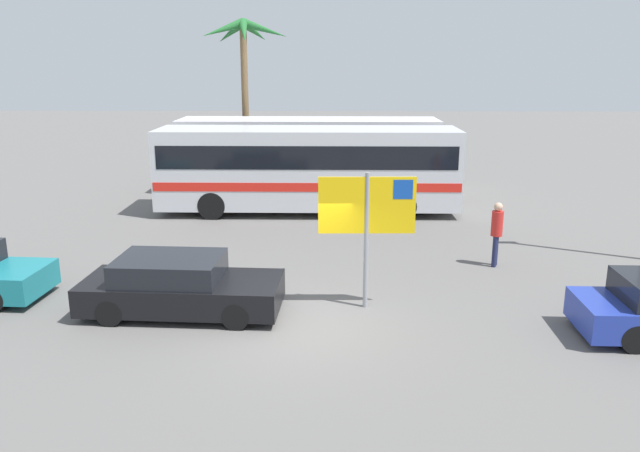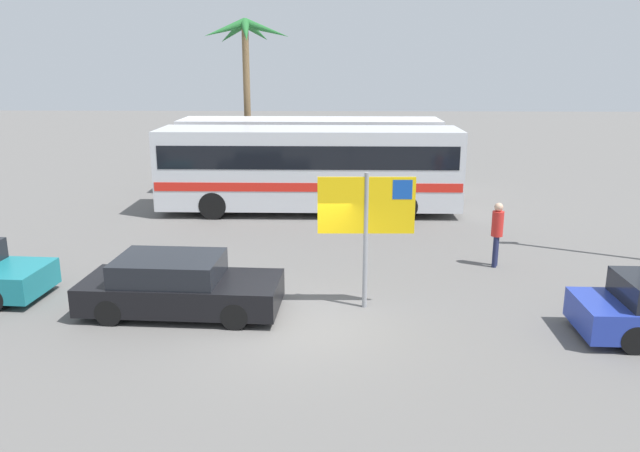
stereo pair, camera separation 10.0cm
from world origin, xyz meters
name	(u,v)px [view 2 (the right image)]	position (x,y,z in m)	size (l,w,h in m)	color
ground	(295,325)	(0.00, 0.00, 0.00)	(120.00, 120.00, 0.00)	#605E5B
bus_front_coach	(309,166)	(-0.11, 10.55, 1.78)	(11.20, 2.69, 3.17)	silver
bus_rear_coach	(310,151)	(-0.22, 14.50, 1.78)	(11.20, 2.69, 3.17)	white
ferry_sign	(368,211)	(1.63, 1.06, 2.33)	(2.20, 0.11, 3.20)	gray
car_black	(179,286)	(-2.68, 0.65, 0.64)	(4.56, 2.06, 1.32)	black
pedestrian_near_sign	(497,229)	(5.38, 4.14, 1.09)	(0.32, 0.32, 1.83)	#1E2347
palm_tree_seaside	(246,51)	(-3.32, 17.36, 6.06)	(3.98, 4.05, 7.51)	brown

